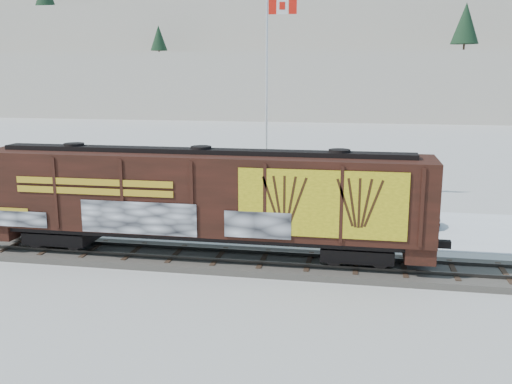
% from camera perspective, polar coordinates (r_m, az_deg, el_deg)
% --- Properties ---
extents(ground, '(500.00, 500.00, 0.00)m').
position_cam_1_polar(ground, '(25.27, 0.74, -7.31)').
color(ground, white).
rests_on(ground, ground).
extents(rail_track, '(50.00, 3.40, 0.43)m').
position_cam_1_polar(rail_track, '(25.22, 0.74, -7.00)').
color(rail_track, '#59544C').
rests_on(rail_track, ground).
extents(parking_strip, '(40.00, 8.00, 0.03)m').
position_cam_1_polar(parking_strip, '(32.37, 3.00, -3.01)').
color(parking_strip, white).
rests_on(parking_strip, ground).
extents(hillside, '(360.00, 110.00, 93.00)m').
position_cam_1_polar(hillside, '(163.50, 9.35, 13.75)').
color(hillside, white).
rests_on(hillside, ground).
extents(hopper_railcar, '(19.70, 3.06, 4.66)m').
position_cam_1_polar(hopper_railcar, '(25.04, -5.42, -0.35)').
color(hopper_railcar, black).
rests_on(hopper_railcar, rail_track).
extents(flagpole, '(2.30, 0.90, 13.03)m').
position_cam_1_polar(flagpole, '(36.77, 1.22, 6.56)').
color(flagpole, silver).
rests_on(flagpole, ground).
extents(car_silver, '(5.04, 2.50, 1.65)m').
position_cam_1_polar(car_silver, '(33.20, -7.52, -1.23)').
color(car_silver, silver).
rests_on(car_silver, parking_strip).
extents(car_white, '(4.23, 1.96, 1.34)m').
position_cam_1_polar(car_white, '(31.31, 2.53, -2.22)').
color(car_white, silver).
rests_on(car_white, parking_strip).
extents(car_dark, '(5.21, 2.34, 1.48)m').
position_cam_1_polar(car_dark, '(32.32, 13.49, -1.96)').
color(car_dark, black).
rests_on(car_dark, parking_strip).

